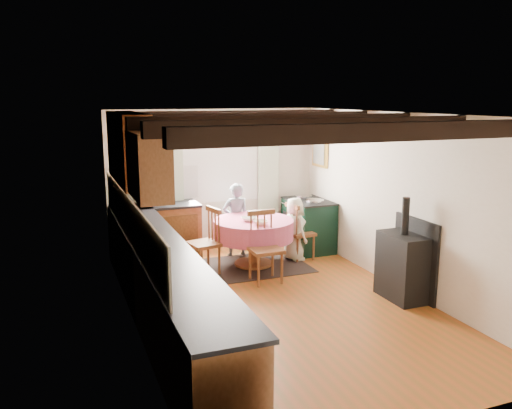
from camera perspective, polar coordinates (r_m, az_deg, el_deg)
name	(u,v)px	position (r m, az deg, el deg)	size (l,w,h in m)	color
floor	(279,304)	(6.89, 2.45, -10.67)	(3.60, 5.50, 0.00)	#A24E1D
ceiling	(280,114)	(6.38, 2.64, 9.69)	(3.60, 5.50, 0.00)	white
wall_back	(215,180)	(9.08, -4.46, 2.61)	(3.60, 0.00, 2.40)	silver
wall_front	(425,286)	(4.26, 17.73, -8.31)	(3.60, 0.00, 2.40)	silver
wall_left	(131,225)	(6.06, -13.27, -2.19)	(0.00, 5.50, 2.40)	silver
wall_right	(401,202)	(7.43, 15.35, 0.23)	(0.00, 5.50, 2.40)	silver
beam_a	(376,132)	(4.63, 12.75, 7.60)	(3.60, 0.16, 0.16)	black
beam_b	(320,126)	(5.49, 6.89, 8.37)	(3.60, 0.16, 0.16)	black
beam_c	(280,122)	(6.39, 2.63, 8.88)	(3.60, 0.16, 0.16)	black
beam_d	(251,118)	(7.31, -0.57, 9.24)	(3.60, 0.16, 0.16)	black
beam_e	(228,116)	(8.26, -3.06, 9.49)	(3.60, 0.16, 0.16)	black
splash_left	(129,219)	(6.35, -13.47, -1.57)	(0.02, 4.50, 0.55)	beige
splash_back	(156,184)	(8.82, -10.66, 2.19)	(1.40, 0.02, 0.55)	beige
base_cabinet_left	(160,287)	(6.32, -10.22, -8.68)	(0.60, 5.30, 0.88)	brown
base_cabinet_back	(158,233)	(8.70, -10.45, -3.05)	(1.30, 0.60, 0.88)	brown
worktop_left	(161,248)	(6.18, -10.19, -4.66)	(0.64, 5.30, 0.04)	black
worktop_back	(157,206)	(8.58, -10.53, -0.11)	(1.30, 0.64, 0.04)	black
wall_cabinet_glass	(128,148)	(7.13, -13.57, 5.96)	(0.34, 1.80, 0.90)	brown
wall_cabinet_solid	(149,165)	(5.66, -11.45, 4.16)	(0.34, 0.90, 0.70)	brown
window_frame	(220,157)	(9.04, -3.87, 5.14)	(1.34, 0.03, 1.54)	white
window_pane	(220,157)	(9.04, -3.88, 5.15)	(1.20, 0.01, 1.40)	white
curtain_left	(173,190)	(8.81, -8.94, 1.58)	(0.35, 0.10, 2.10)	beige
curtain_right	(268,184)	(9.31, 1.33, 2.25)	(0.35, 0.10, 2.10)	beige
curtain_rod	(221,121)	(8.91, -3.75, 8.92)	(0.03, 0.03, 2.00)	black
wall_picture	(320,150)	(9.27, 6.90, 5.87)	(0.04, 0.50, 0.60)	gold
wall_plate	(272,149)	(9.34, 1.75, 5.99)	(0.30, 0.30, 0.02)	silver
rug	(253,266)	(8.34, -0.28, -6.60)	(1.64, 1.27, 0.01)	#312523
dining_table	(253,243)	(8.24, -0.28, -4.18)	(1.23, 1.23, 0.74)	#C15C78
chair_near	(266,247)	(7.52, 1.06, -4.62)	(0.44, 0.46, 1.02)	brown
chair_left	(204,241)	(7.90, -5.64, -3.97)	(0.43, 0.45, 1.00)	brown
chair_right	(301,231)	(8.62, 4.81, -2.86)	(0.40, 0.42, 0.93)	brown
aga_range	(308,224)	(9.16, 5.65, -2.14)	(0.62, 0.96, 0.89)	black
cast_iron_stove	(403,249)	(7.12, 15.56, -4.61)	(0.41, 0.68, 1.35)	black
child_far	(236,220)	(8.73, -2.19, -1.65)	(0.45, 0.29, 1.22)	slate
child_right	(295,229)	(8.55, 4.17, -2.65)	(0.50, 0.33, 1.03)	beige
bowl_a	(249,219)	(8.07, -0.76, -1.57)	(0.24, 0.24, 0.06)	silver
bowl_b	(261,223)	(7.81, 0.50, -1.97)	(0.22, 0.22, 0.07)	silver
cup	(254,217)	(8.13, -0.26, -1.37)	(0.09, 0.09, 0.08)	silver
canister_tall	(142,197)	(8.56, -12.10, 0.80)	(0.15, 0.15, 0.25)	#262628
canister_wide	(162,198)	(8.63, -10.01, 0.74)	(0.17, 0.17, 0.19)	#262628
canister_slim	(168,196)	(8.54, -9.46, 0.86)	(0.09, 0.09, 0.25)	#262628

